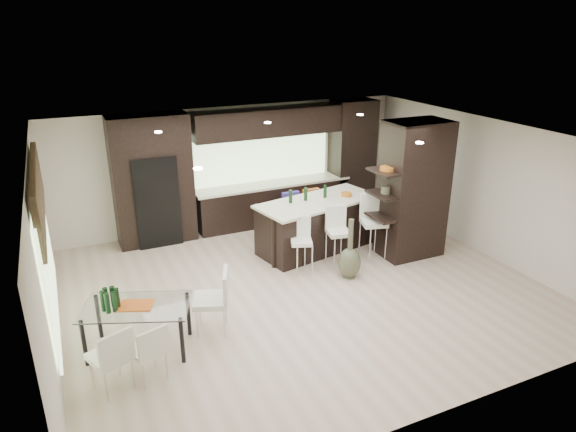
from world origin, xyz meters
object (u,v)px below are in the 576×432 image
stool_mid (338,242)px  stool_right (373,234)px  dining_table (139,328)px  chair_near (148,353)px  kitchen_island (317,224)px  chair_end (211,304)px  bench (308,221)px  floor_vase (350,249)px  stool_left (301,251)px  chair_far (111,361)px

stool_mid → stool_right: stool_right is taller
dining_table → chair_near: 0.70m
kitchen_island → chair_end: 3.53m
bench → dining_table: bearing=-145.1°
chair_end → floor_vase: bearing=-55.7°
stool_left → floor_vase: bearing=-16.9°
chair_end → bench: bearing=-26.1°
dining_table → chair_far: chair_far is taller
bench → chair_near: bearing=-139.0°
stool_left → chair_near: size_ratio=1.11×
chair_far → chair_end: size_ratio=0.92×
stool_right → bench: (-0.57, 1.69, -0.25)m
stool_left → chair_far: 4.12m
chair_end → chair_near: bearing=144.2°
stool_left → dining_table: stool_left is taller
kitchen_island → stool_right: size_ratio=2.42×
stool_right → chair_near: bearing=-142.3°
bench → chair_far: (-4.61, -3.59, 0.15)m
bench → dining_table: size_ratio=0.98×
floor_vase → dining_table: floor_vase is taller
kitchen_island → stool_mid: size_ratio=2.71×
dining_table → kitchen_island: bearing=49.2°
floor_vase → stool_mid: bearing=83.7°
stool_mid → chair_end: size_ratio=0.99×
stool_left → dining_table: size_ratio=0.58×
floor_vase → chair_far: (-4.35, -1.39, -0.14)m
kitchen_island → chair_far: kitchen_island is taller
dining_table → bench: bearing=56.4°
kitchen_island → stool_right: kitchen_island is taller
kitchen_island → bench: size_ratio=1.75×
stool_mid → bench: 1.69m
stool_right → bench: stool_right is taller
stool_left → floor_vase: 0.91m
stool_mid → stool_right: (0.78, -0.03, 0.06)m
stool_left → stool_mid: bearing=19.2°
chair_far → bench: bearing=16.6°
kitchen_island → chair_near: bearing=-156.5°
bench → stool_left: bearing=-120.4°
chair_end → stool_mid: bearing=-46.5°
kitchen_island → floor_vase: bearing=-103.9°
chair_near → chair_far: 0.46m
stool_right → chair_near: stool_right is taller
stool_left → chair_end: (-2.10, -1.21, 0.04)m
stool_left → chair_end: bearing=-129.6°
stool_right → floor_vase: size_ratio=0.92×
stool_mid → dining_table: bearing=-151.9°
stool_right → dining_table: 4.87m
stool_right → chair_far: size_ratio=1.21×
stool_right → floor_vase: floor_vase is taller
kitchen_island → stool_left: (-0.78, -0.83, -0.10)m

